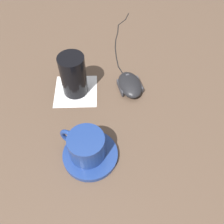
{
  "coord_description": "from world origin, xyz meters",
  "views": [
    {
      "loc": [
        0.03,
        -0.38,
        0.52
      ],
      "look_at": [
        0.06,
        -0.01,
        0.03
      ],
      "focal_mm": 40.0,
      "sensor_mm": 36.0,
      "label": 1
    }
  ],
  "objects": [
    {
      "name": "saucer",
      "position": [
        0.01,
        -0.11,
        0.01
      ],
      "size": [
        0.13,
        0.13,
        0.01
      ],
      "primitive_type": "cylinder",
      "color": "navy",
      "rests_on": "ground"
    },
    {
      "name": "computer_mouse",
      "position": [
        0.12,
        0.09,
        0.02
      ],
      "size": [
        0.08,
        0.11,
        0.03
      ],
      "color": "black",
      "rests_on": "ground"
    },
    {
      "name": "ground_plane",
      "position": [
        0.0,
        0.0,
        0.0
      ],
      "size": [
        3.0,
        3.0,
        0.0
      ],
      "primitive_type": "plane",
      "color": "brown"
    },
    {
      "name": "coffee_cup",
      "position": [
        -0.0,
        -0.11,
        0.04
      ],
      "size": [
        0.1,
        0.08,
        0.06
      ],
      "color": "navy",
      "rests_on": "saucer"
    },
    {
      "name": "mouse_cable",
      "position": [
        0.12,
        0.31,
        0.0
      ],
      "size": [
        0.07,
        0.33,
        0.0
      ],
      "color": "black",
      "rests_on": "ground"
    },
    {
      "name": "drinking_glass",
      "position": [
        -0.03,
        0.09,
        0.06
      ],
      "size": [
        0.07,
        0.07,
        0.12
      ],
      "primitive_type": "cylinder",
      "color": "black",
      "rests_on": "napkin_under_glass"
    },
    {
      "name": "napkin_under_glass",
      "position": [
        -0.03,
        0.09,
        0.0
      ],
      "size": [
        0.12,
        0.12,
        0.0
      ],
      "primitive_type": "cube",
      "rotation": [
        0.0,
        0.0,
        -0.06
      ],
      "color": "white",
      "rests_on": "ground"
    }
  ]
}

